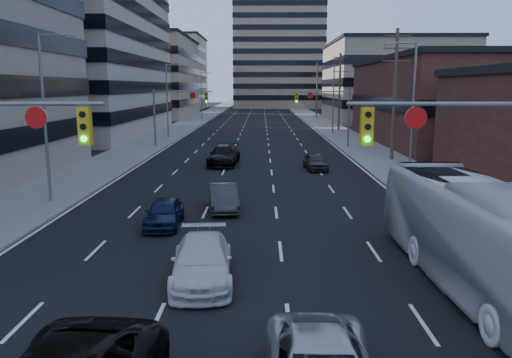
{
  "coord_description": "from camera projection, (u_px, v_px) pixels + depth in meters",
  "views": [
    {
      "loc": [
        1.05,
        -6.5,
        6.28
      ],
      "look_at": [
        0.81,
        15.51,
        2.2
      ],
      "focal_mm": 35.0,
      "sensor_mm": 36.0,
      "label": 1
    }
  ],
  "objects": [
    {
      "name": "apartment_tower",
      "position": [
        278.0,
        10.0,
        149.67
      ],
      "size": [
        26.0,
        26.0,
        58.0
      ],
      "primitive_type": "cube",
      "color": "gray",
      "rests_on": "ground"
    },
    {
      "name": "streetlight_left_far",
      "position": [
        202.0,
        93.0,
        95.23
      ],
      "size": [
        2.03,
        0.22,
        9.0
      ],
      "color": "slate",
      "rests_on": "ground"
    },
    {
      "name": "streetlight_right_far",
      "position": [
        332.0,
        96.0,
        65.51
      ],
      "size": [
        2.03,
        0.22,
        9.0
      ],
      "color": "slate",
      "rests_on": "ground"
    },
    {
      "name": "sidewalk_right",
      "position": [
        300.0,
        110.0,
        135.22
      ],
      "size": [
        5.0,
        300.0,
        0.15
      ],
      "primitive_type": "cube",
      "color": "slate",
      "rests_on": "ground"
    },
    {
      "name": "bg_block_left",
      "position": [
        161.0,
        74.0,
        143.68
      ],
      "size": [
        24.0,
        24.0,
        20.0
      ],
      "primitive_type": "cube",
      "color": "#ADA089",
      "rests_on": "ground"
    },
    {
      "name": "office_left_mid",
      "position": [
        45.0,
        26.0,
        64.29
      ],
      "size": [
        26.0,
        34.0,
        28.0
      ],
      "primitive_type": "cube",
      "color": "#ADA089",
      "rests_on": "ground"
    },
    {
      "name": "transit_bus",
      "position": [
        487.0,
        239.0,
        15.2
      ],
      "size": [
        3.24,
        12.37,
        3.42
      ],
      "primitive_type": "imported",
      "rotation": [
        0.0,
        0.0,
        0.03
      ],
      "color": "silver",
      "rests_on": "ground"
    },
    {
      "name": "streetlight_left_near",
      "position": [
        47.0,
        110.0,
        26.41
      ],
      "size": [
        2.03,
        0.22,
        9.0
      ],
      "color": "slate",
      "rests_on": "ground"
    },
    {
      "name": "streetlight_left_mid",
      "position": [
        168.0,
        97.0,
        60.82
      ],
      "size": [
        2.03,
        0.22,
        9.0
      ],
      "color": "slate",
      "rests_on": "ground"
    },
    {
      "name": "sedan_black_far",
      "position": [
        224.0,
        155.0,
        40.48
      ],
      "size": [
        2.6,
        5.59,
        1.58
      ],
      "primitive_type": "imported",
      "rotation": [
        0.0,
        0.0,
        -0.07
      ],
      "color": "black",
      "rests_on": "ground"
    },
    {
      "name": "sedan_grey_right",
      "position": [
        315.0,
        161.0,
        38.26
      ],
      "size": [
        1.82,
        3.9,
        1.29
      ],
      "primitive_type": "imported",
      "rotation": [
        0.0,
        0.0,
        0.08
      ],
      "color": "#323234",
      "rests_on": "ground"
    },
    {
      "name": "utility_pole_distant",
      "position": [
        317.0,
        89.0,
        100.75
      ],
      "size": [
        2.2,
        0.28,
        11.0
      ],
      "color": "#4C3D2D",
      "rests_on": "ground"
    },
    {
      "name": "storefront_right_mid",
      "position": [
        467.0,
        103.0,
        55.62
      ],
      "size": [
        20.0,
        30.0,
        9.0
      ],
      "primitive_type": "cube",
      "color": "#472119",
      "rests_on": "ground"
    },
    {
      "name": "signal_near_right",
      "position": [
        481.0,
        155.0,
        14.54
      ],
      "size": [
        6.59,
        0.33,
        6.0
      ],
      "color": "slate",
      "rests_on": "ground"
    },
    {
      "name": "utility_pole_midblock",
      "position": [
        340.0,
        90.0,
        71.25
      ],
      "size": [
        2.2,
        0.28,
        11.0
      ],
      "color": "#4C3D2D",
      "rests_on": "ground"
    },
    {
      "name": "streetlight_right_near",
      "position": [
        410.0,
        107.0,
        31.09
      ],
      "size": [
        2.03,
        0.22,
        9.0
      ],
      "color": "slate",
      "rests_on": "ground"
    },
    {
      "name": "sidewalk_left",
      "position": [
        216.0,
        110.0,
        135.48
      ],
      "size": [
        5.0,
        300.0,
        0.15
      ],
      "primitive_type": "cube",
      "color": "slate",
      "rests_on": "ground"
    },
    {
      "name": "white_van",
      "position": [
        202.0,
        261.0,
        16.27
      ],
      "size": [
        2.31,
        4.87,
        1.37
      ],
      "primitive_type": "imported",
      "rotation": [
        0.0,
        0.0,
        0.08
      ],
      "color": "silver",
      "rests_on": "ground"
    },
    {
      "name": "bg_block_right",
      "position": [
        377.0,
        88.0,
        133.91
      ],
      "size": [
        22.0,
        22.0,
        12.0
      ],
      "primitive_type": "cube",
      "color": "gray",
      "rests_on": "ground"
    },
    {
      "name": "signal_far_right",
      "position": [
        326.0,
        106.0,
        50.92
      ],
      "size": [
        6.09,
        0.33,
        6.0
      ],
      "color": "slate",
      "rests_on": "ground"
    },
    {
      "name": "office_right_far",
      "position": [
        391.0,
        83.0,
        92.52
      ],
      "size": [
        22.0,
        28.0,
        14.0
      ],
      "primitive_type": "cube",
      "color": "gray",
      "rests_on": "ground"
    },
    {
      "name": "sedan_grey_center",
      "position": [
        224.0,
        198.0,
        25.69
      ],
      "size": [
        1.9,
        4.14,
        1.31
      ],
      "primitive_type": "imported",
      "rotation": [
        0.0,
        0.0,
        0.13
      ],
      "color": "#2D2D2F",
      "rests_on": "ground"
    },
    {
      "name": "utility_pole_block",
      "position": [
        395.0,
        93.0,
        41.76
      ],
      "size": [
        2.2,
        0.28,
        11.0
      ],
      "color": "#4C3D2D",
      "rests_on": "ground"
    },
    {
      "name": "road_surface",
      "position": [
        258.0,
        110.0,
        135.36
      ],
      "size": [
        18.0,
        300.0,
        0.02
      ],
      "primitive_type": "cube",
      "color": "black",
      "rests_on": "ground"
    },
    {
      "name": "sedan_blue",
      "position": [
        164.0,
        213.0,
        22.68
      ],
      "size": [
        1.6,
        3.79,
        1.28
      ],
      "primitive_type": "imported",
      "rotation": [
        0.0,
        0.0,
        0.02
      ],
      "color": "#0C1832",
      "rests_on": "ground"
    },
    {
      "name": "office_left_far",
      "position": [
        143.0,
        78.0,
        104.68
      ],
      "size": [
        20.0,
        30.0,
        16.0
      ],
      "primitive_type": "cube",
      "color": "gray",
      "rests_on": "ground"
    },
    {
      "name": "signal_far_left",
      "position": [
        177.0,
        106.0,
        51.09
      ],
      "size": [
        6.09,
        0.33,
        6.0
      ],
      "color": "slate",
      "rests_on": "ground"
    }
  ]
}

